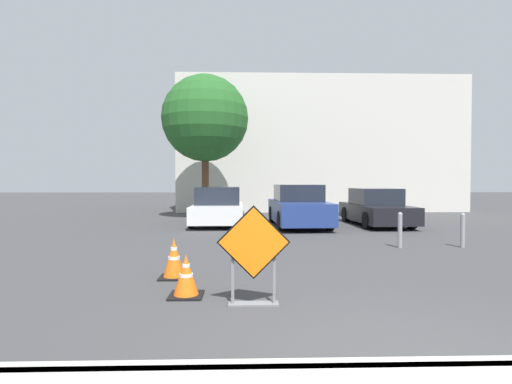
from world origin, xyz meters
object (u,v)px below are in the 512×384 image
parked_car_nearest (218,208)px  bollard_second (463,229)px  bollard_nearest (400,229)px  traffic_cone_nearest (186,276)px  parked_car_second (298,207)px  parked_car_third (376,208)px  traffic_cone_second (174,259)px  road_closed_sign (254,252)px

parked_car_nearest → bollard_second: parked_car_nearest is taller
parked_car_nearest → bollard_nearest: bearing=130.9°
traffic_cone_nearest → bollard_nearest: bearing=40.8°
parked_car_second → bollard_nearest: parked_car_second is taller
parked_car_third → parked_car_nearest: bearing=-4.7°
traffic_cone_nearest → parked_car_nearest: parked_car_nearest is taller
parked_car_third → bollard_nearest: (-1.14, -5.28, -0.16)m
traffic_cone_second → road_closed_sign: bearing=-49.5°
traffic_cone_second → parked_car_second: bearing=67.8°
parked_car_nearest → traffic_cone_nearest: bearing=90.3°
traffic_cone_second → parked_car_second: (3.24, 7.94, 0.38)m
parked_car_third → bollard_nearest: parked_car_third is taller
traffic_cone_nearest → road_closed_sign: bearing=-25.1°
bollard_nearest → traffic_cone_second: bearing=-149.8°
bollard_nearest → parked_car_nearest: bearing=131.6°
traffic_cone_second → parked_car_nearest: parked_car_nearest is taller
traffic_cone_second → parked_car_nearest: bearing=88.7°
road_closed_sign → traffic_cone_nearest: bearing=154.9°
bollard_nearest → bollard_second: 1.61m
parked_car_second → parked_car_third: size_ratio=1.05×
traffic_cone_second → bollard_nearest: bearing=30.2°
traffic_cone_second → traffic_cone_nearest: bearing=-71.6°
parked_car_nearest → parked_car_second: 3.11m
bollard_second → parked_car_third: bearing=95.1°
road_closed_sign → parked_car_nearest: (-1.15, 10.16, -0.07)m
traffic_cone_nearest → bollard_second: bearing=32.8°
traffic_cone_second → bollard_nearest: size_ratio=0.77×
traffic_cone_second → parked_car_second: size_ratio=0.15×
road_closed_sign → traffic_cone_nearest: 1.16m
traffic_cone_nearest → parked_car_second: parked_car_second is taller
road_closed_sign → traffic_cone_nearest: road_closed_sign is taller
road_closed_sign → bollard_second: 7.10m
bollard_nearest → bollard_second: (1.61, -0.00, -0.01)m
traffic_cone_second → parked_car_second: parked_car_second is taller
traffic_cone_nearest → traffic_cone_second: (-0.37, 1.12, 0.04)m
road_closed_sign → traffic_cone_second: road_closed_sign is taller
road_closed_sign → traffic_cone_nearest: (-0.97, 0.46, -0.43)m
traffic_cone_nearest → bollard_second: size_ratio=0.70×
traffic_cone_nearest → bollard_second: (6.39, 4.12, 0.17)m
road_closed_sign → traffic_cone_second: size_ratio=1.96×
parked_car_second → parked_car_third: 3.07m
road_closed_sign → bollard_nearest: 5.96m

